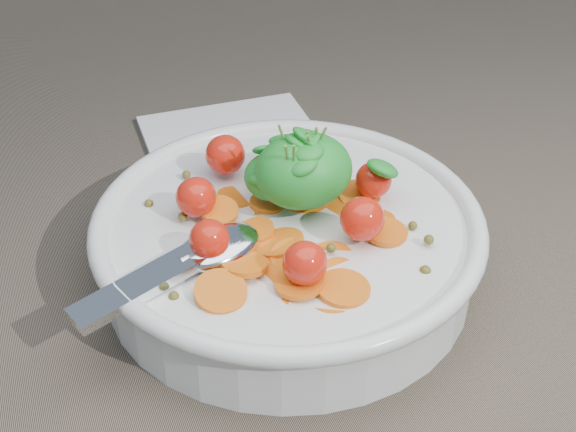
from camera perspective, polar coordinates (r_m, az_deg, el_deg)
name	(u,v)px	position (r m, az deg, el deg)	size (l,w,h in m)	color
ground	(290,281)	(0.63, 0.11, -4.62)	(6.00, 6.00, 0.00)	#726452
bowl	(288,241)	(0.61, -0.01, -1.77)	(0.32, 0.30, 0.13)	white
napkin	(234,140)	(0.80, -3.88, 5.39)	(0.17, 0.15, 0.01)	white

